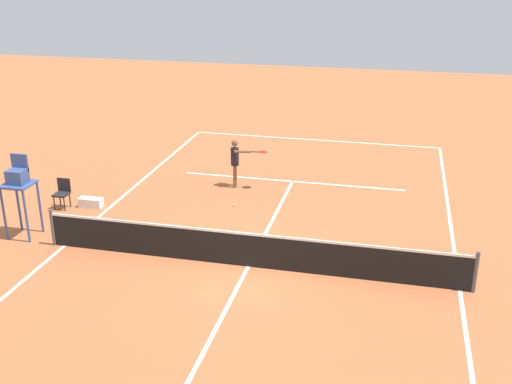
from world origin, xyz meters
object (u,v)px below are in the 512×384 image
object	(u,v)px
tennis_ball	(234,205)
equipment_bag	(91,203)
umpire_chair	(19,183)
player_serving	(236,159)
courtside_chair_mid	(62,192)

from	to	relation	value
tennis_ball	equipment_bag	world-z (taller)	equipment_bag
umpire_chair	equipment_bag	xyz separation A→B (m)	(-0.83, -2.37, -1.46)
player_serving	tennis_ball	xyz separation A→B (m)	(-0.39, 1.75, -0.97)
courtside_chair_mid	equipment_bag	size ratio (longest dim) A/B	1.25
tennis_ball	equipment_bag	distance (m)	4.60
player_serving	tennis_ball	size ratio (longest dim) A/B	24.83
player_serving	courtside_chair_mid	xyz separation A→B (m)	(4.89, 3.11, -0.47)
player_serving	umpire_chair	size ratio (longest dim) A/B	0.70
umpire_chair	courtside_chair_mid	distance (m)	2.39
umpire_chair	courtside_chair_mid	xyz separation A→B (m)	(-0.00, -2.13, -1.07)
tennis_ball	courtside_chair_mid	size ratio (longest dim) A/B	0.07
umpire_chair	equipment_bag	world-z (taller)	umpire_chair
tennis_ball	equipment_bag	size ratio (longest dim) A/B	0.09
player_serving	tennis_ball	world-z (taller)	player_serving
equipment_bag	umpire_chair	bearing A→B (deg)	70.78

